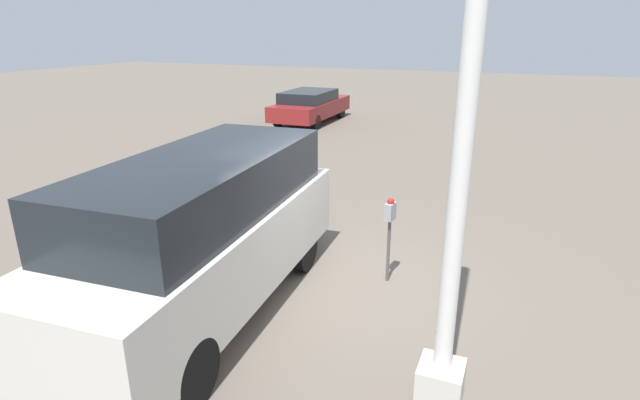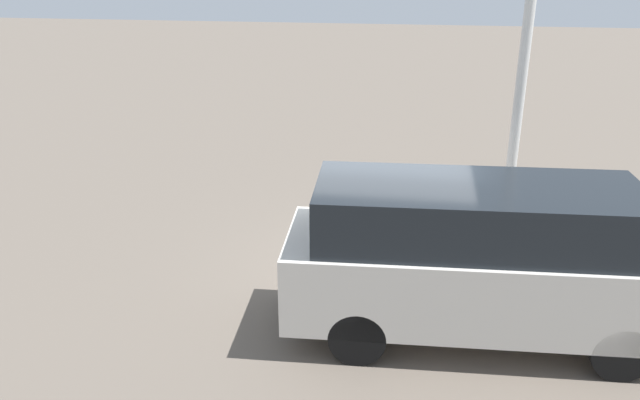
{
  "view_description": "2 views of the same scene",
  "coord_description": "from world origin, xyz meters",
  "px_view_note": "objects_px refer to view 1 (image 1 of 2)",
  "views": [
    {
      "loc": [
        6.35,
        2.29,
        3.72
      ],
      "look_at": [
        -0.34,
        -0.47,
        1.2
      ],
      "focal_mm": 28.0,
      "sensor_mm": 36.0,
      "label": 1
    },
    {
      "loc": [
        0.42,
        -9.05,
        4.9
      ],
      "look_at": [
        -1.03,
        -0.11,
        1.33
      ],
      "focal_mm": 35.0,
      "sensor_mm": 36.0,
      "label": 2
    }
  ],
  "objects_px": {
    "car_distant": "(310,105)",
    "lamp_post": "(460,176)",
    "parked_van": "(204,231)",
    "parking_meter_far": "(459,123)",
    "parking_meter_near": "(390,221)"
  },
  "relations": [
    {
      "from": "lamp_post",
      "to": "car_distant",
      "type": "xyz_separation_m",
      "value": [
        -14.54,
        -7.73,
        -1.8
      ]
    },
    {
      "from": "parking_meter_far",
      "to": "car_distant",
      "type": "relative_size",
      "value": 0.34
    },
    {
      "from": "parking_meter_near",
      "to": "lamp_post",
      "type": "relative_size",
      "value": 0.2
    },
    {
      "from": "parking_meter_near",
      "to": "parked_van",
      "type": "height_order",
      "value": "parked_van"
    },
    {
      "from": "parked_van",
      "to": "car_distant",
      "type": "height_order",
      "value": "parked_van"
    },
    {
      "from": "car_distant",
      "to": "parking_meter_far",
      "type": "bearing_deg",
      "value": -123.62
    },
    {
      "from": "parking_meter_near",
      "to": "lamp_post",
      "type": "bearing_deg",
      "value": 34.85
    },
    {
      "from": "lamp_post",
      "to": "car_distant",
      "type": "distance_m",
      "value": 16.56
    },
    {
      "from": "parking_meter_near",
      "to": "parking_meter_far",
      "type": "xyz_separation_m",
      "value": [
        -7.78,
        -0.04,
        0.14
      ]
    },
    {
      "from": "parking_meter_near",
      "to": "parking_meter_far",
      "type": "relative_size",
      "value": 0.87
    },
    {
      "from": "parking_meter_far",
      "to": "lamp_post",
      "type": "bearing_deg",
      "value": 15.96
    },
    {
      "from": "car_distant",
      "to": "lamp_post",
      "type": "bearing_deg",
      "value": -152.33
    },
    {
      "from": "parked_van",
      "to": "car_distant",
      "type": "distance_m",
      "value": 14.49
    },
    {
      "from": "parked_van",
      "to": "car_distant",
      "type": "bearing_deg",
      "value": -165.49
    },
    {
      "from": "parking_meter_far",
      "to": "parking_meter_near",
      "type": "bearing_deg",
      "value": 9.3
    }
  ]
}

